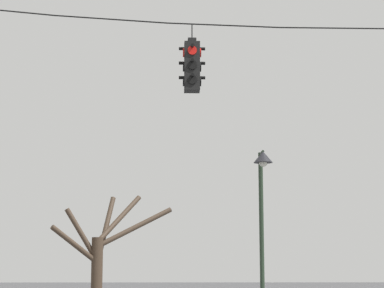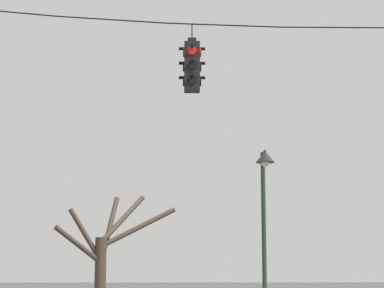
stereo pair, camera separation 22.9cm
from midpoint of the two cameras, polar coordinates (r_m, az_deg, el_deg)
name	(u,v)px [view 1 (the left image)]	position (r m, az deg, el deg)	size (l,w,h in m)	color
span_wire	(335,22)	(17.22, 10.44, 9.14)	(17.45, 0.03, 0.47)	black
traffic_light_over_intersection	(192,66)	(16.52, -0.40, 5.94)	(0.58, 0.58, 1.53)	black
street_lamp	(262,195)	(19.89, 5.06, -3.90)	(0.50, 0.87, 4.88)	#233323
bare_tree	(101,258)	(23.35, -7.19, -8.63)	(3.66, 2.41, 4.16)	#423326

